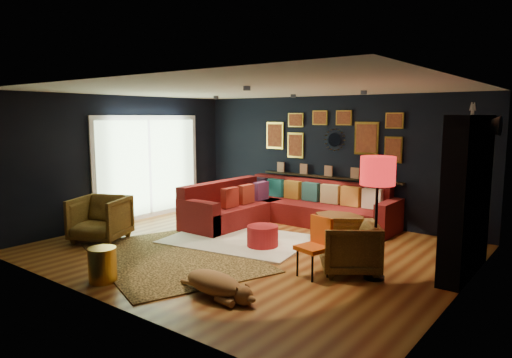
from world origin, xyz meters
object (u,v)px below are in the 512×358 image
Objects in this scene: sectional at (280,208)px; orange_chair at (316,242)px; floor_lamp at (378,176)px; pouf at (263,236)px; armchair_left at (100,217)px; gold_stool at (103,265)px; coffee_table at (339,220)px; armchair_right at (349,245)px; dog at (214,279)px.

sectional reaches higher than orange_chair.
pouf is at bearing 173.12° from floor_lamp.
armchair_left is 3.98m from orange_chair.
gold_stool is at bearing -140.81° from floor_lamp.
armchair_left is (-1.78, -3.00, 0.11)m from sectional.
pouf is at bearing -129.92° from coffee_table.
armchair_left is 0.52× the size of floor_lamp.
armchair_right is at bearing 69.69° from orange_chair.
armchair_right is at bearing 67.53° from dog.
armchair_right is at bearing -8.60° from armchair_left.
sectional is at bearing 160.66° from coffee_table.
dog is (-1.33, -1.75, -1.19)m from floor_lamp.
orange_chair is at bearing -24.53° from pouf.
orange_chair is (1.39, -0.63, 0.28)m from pouf.
coffee_table is 1.37m from pouf.
gold_stool is at bearing -154.50° from dog.
sectional is 6.54× the size of pouf.
orange_chair is (2.13, -2.24, 0.16)m from sectional.
dog is at bearing -127.15° from floor_lamp.
gold_stool is (-2.43, -2.33, -0.17)m from armchair_right.
gold_stool is (1.77, -1.16, -0.21)m from armchair_left.
coffee_table is 1.13× the size of armchair_left.
gold_stool is at bearing -114.30° from coffee_table.
armchair_right is (0.81, -1.26, -0.00)m from coffee_table.
armchair_right is at bearing -37.06° from sectional.
armchair_left reaches higher than armchair_right.
armchair_right reaches higher than coffee_table.
armchair_left is 4.36m from armchair_right.
orange_chair reaches higher than gold_stool.
gold_stool is at bearing -80.97° from armchair_right.
gold_stool is at bearing -106.38° from pouf.
coffee_table is at bearing 50.08° from pouf.
pouf is at bearing 73.62° from gold_stool.
armchair_left is 3.33m from dog.
armchair_left is (-2.52, -1.39, 0.23)m from pouf.
pouf is 0.64× the size of orange_chair.
orange_chair is at bearing 70.05° from dog.
dog is at bearing -92.38° from coffee_table.
orange_chair is at bearing 41.84° from gold_stool.
pouf is 1.13× the size of gold_stool.
floor_lamp reaches higher than armchair_left.
coffee_table is 1.76m from orange_chair.
orange_chair is (0.52, -1.68, 0.08)m from coffee_table.
gold_stool is at bearing -57.38° from armchair_left.
floor_lamp reaches higher than orange_chair.
floor_lamp reaches higher than sectional.
coffee_table is at bearing 177.91° from armchair_right.
armchair_left is at bearing -120.59° from sectional.
armchair_left reaches higher than gold_stool.
sectional is at bearing 114.77° from pouf.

